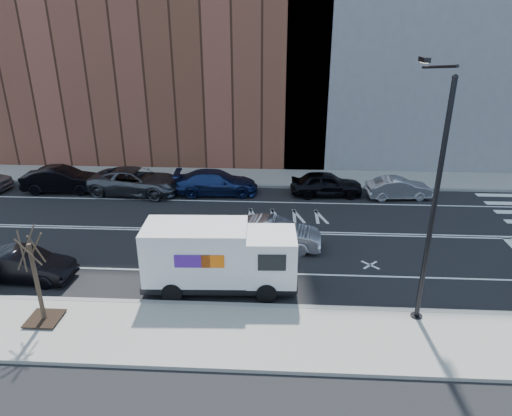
# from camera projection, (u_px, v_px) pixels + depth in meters

# --- Properties ---
(ground) EXTENTS (120.00, 120.00, 0.00)m
(ground) POSITION_uv_depth(u_px,v_px,m) (247.00, 231.00, 24.56)
(ground) COLOR black
(ground) RESTS_ON ground
(sidewalk_near) EXTENTS (44.00, 3.60, 0.15)m
(sidewalk_near) POSITION_uv_depth(u_px,v_px,m) (229.00, 335.00, 16.42)
(sidewalk_near) COLOR gray
(sidewalk_near) RESTS_ON ground
(sidewalk_far) EXTENTS (44.00, 3.60, 0.15)m
(sidewalk_far) POSITION_uv_depth(u_px,v_px,m) (256.00, 178.00, 32.64)
(sidewalk_far) COLOR gray
(sidewalk_far) RESTS_ON ground
(curb_near) EXTENTS (44.00, 0.25, 0.17)m
(curb_near) POSITION_uv_depth(u_px,v_px,m) (234.00, 306.00, 18.07)
(curb_near) COLOR gray
(curb_near) RESTS_ON ground
(curb_far) EXTENTS (44.00, 0.25, 0.17)m
(curb_far) POSITION_uv_depth(u_px,v_px,m) (254.00, 186.00, 30.97)
(curb_far) COLOR gray
(curb_far) RESTS_ON ground
(road_markings) EXTENTS (40.00, 8.60, 0.01)m
(road_markings) POSITION_uv_depth(u_px,v_px,m) (247.00, 231.00, 24.55)
(road_markings) COLOR white
(road_markings) RESTS_ON ground
(bldg_brick) EXTENTS (26.00, 10.00, 22.00)m
(bldg_brick) POSITION_uv_depth(u_px,v_px,m) (157.00, 13.00, 35.10)
(bldg_brick) COLOR brown
(bldg_brick) RESTS_ON ground
(streetlight) EXTENTS (0.44, 4.02, 9.34)m
(streetlight) POSITION_uv_depth(u_px,v_px,m) (432.00, 190.00, 15.88)
(streetlight) COLOR black
(streetlight) RESTS_ON ground
(street_tree) EXTENTS (1.20, 1.20, 3.75)m
(street_tree) POSITION_uv_depth(u_px,v_px,m) (39.00, 290.00, 16.61)
(street_tree) COLOR black
(street_tree) RESTS_ON ground
(fedex_van) EXTENTS (6.44, 2.47, 2.90)m
(fedex_van) POSITION_uv_depth(u_px,v_px,m) (219.00, 256.00, 18.85)
(fedex_van) COLOR black
(fedex_van) RESTS_ON ground
(far_parked_b) EXTENTS (5.06, 1.97, 1.64)m
(far_parked_b) POSITION_uv_depth(u_px,v_px,m) (62.00, 180.00, 29.93)
(far_parked_b) COLOR black
(far_parked_b) RESTS_ON ground
(far_parked_c) EXTENTS (6.23, 3.37, 1.66)m
(far_parked_c) POSITION_uv_depth(u_px,v_px,m) (136.00, 181.00, 29.61)
(far_parked_c) COLOR #4B4D53
(far_parked_c) RESTS_ON ground
(far_parked_d) EXTENTS (5.48, 2.51, 1.55)m
(far_parked_d) POSITION_uv_depth(u_px,v_px,m) (216.00, 182.00, 29.56)
(far_parked_d) COLOR navy
(far_parked_d) RESTS_ON ground
(far_parked_e) EXTENTS (4.65, 2.06, 1.56)m
(far_parked_e) POSITION_uv_depth(u_px,v_px,m) (326.00, 184.00, 29.30)
(far_parked_e) COLOR black
(far_parked_e) RESTS_ON ground
(far_parked_f) EXTENTS (4.19, 1.81, 1.34)m
(far_parked_f) POSITION_uv_depth(u_px,v_px,m) (399.00, 188.00, 28.87)
(far_parked_f) COLOR #A1A1A5
(far_parked_f) RESTS_ON ground
(driving_sedan) EXTENTS (4.70, 1.92, 1.51)m
(driving_sedan) POSITION_uv_depth(u_px,v_px,m) (274.00, 234.00, 22.53)
(driving_sedan) COLOR #B8B8BD
(driving_sedan) RESTS_ON ground
(near_parked_rear_a) EXTENTS (4.34, 1.76, 1.40)m
(near_parked_rear_a) POSITION_uv_depth(u_px,v_px,m) (24.00, 265.00, 19.81)
(near_parked_rear_a) COLOR black
(near_parked_rear_a) RESTS_ON ground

